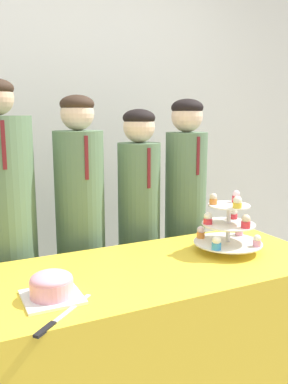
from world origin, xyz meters
name	(u,v)px	position (x,y,z in m)	size (l,w,h in m)	color
wall_back	(54,117)	(0.00, 1.71, 1.35)	(9.00, 0.06, 2.70)	silver
table	(139,344)	(0.00, 0.34, 0.35)	(1.74, 0.68, 0.71)	yellow
round_cake	(52,285)	(-0.40, 0.22, 0.76)	(0.21, 0.21, 0.10)	white
cake_knife	(56,321)	(-0.43, 0.05, 0.71)	(0.25, 0.22, 0.01)	silver
cupcake_stand	(228,226)	(0.49, 0.36, 0.84)	(0.33, 0.33, 0.29)	silver
student_0	(6,244)	(-0.47, 0.92, 0.72)	(0.32, 0.32, 1.53)	#567556
student_1	(81,237)	(-0.07, 0.92, 0.70)	(0.26, 0.27, 1.46)	#567556
student_2	(139,233)	(0.28, 0.92, 0.68)	(0.24, 0.25, 1.39)	#567556
student_3	(185,221)	(0.59, 0.92, 0.71)	(0.25, 0.25, 1.46)	#567556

